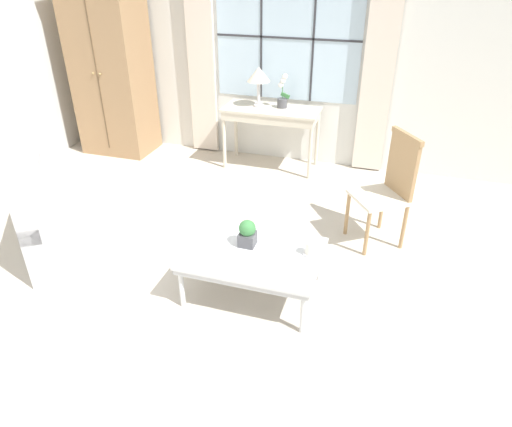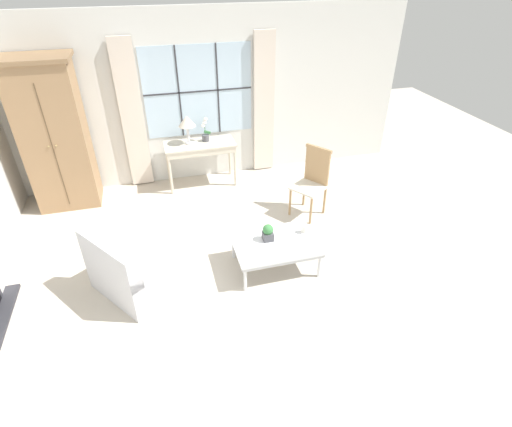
% 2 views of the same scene
% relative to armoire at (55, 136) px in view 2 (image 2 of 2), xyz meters
% --- Properties ---
extents(ground_plane, '(14.00, 14.00, 0.00)m').
position_rel_armoire_xyz_m(ground_plane, '(2.24, -2.64, -1.15)').
color(ground_plane, '#BCB2A3').
extents(wall_back_windowed, '(7.20, 0.14, 2.80)m').
position_rel_armoire_xyz_m(wall_back_windowed, '(2.24, 0.39, 0.24)').
color(wall_back_windowed, silver).
rests_on(wall_back_windowed, ground_plane).
extents(armoire, '(0.97, 0.69, 2.28)m').
position_rel_armoire_xyz_m(armoire, '(0.00, 0.00, 0.00)').
color(armoire, '#93704C').
rests_on(armoire, ground_plane).
extents(console_table, '(1.18, 0.52, 0.76)m').
position_rel_armoire_xyz_m(console_table, '(2.15, 0.05, -0.47)').
color(console_table, beige).
rests_on(console_table, ground_plane).
extents(table_lamp, '(0.28, 0.28, 0.48)m').
position_rel_armoire_xyz_m(table_lamp, '(1.98, 0.08, -0.01)').
color(table_lamp, silver).
rests_on(table_lamp, console_table).
extents(potted_orchid, '(0.16, 0.12, 0.41)m').
position_rel_armoire_xyz_m(potted_orchid, '(2.27, 0.11, -0.23)').
color(potted_orchid, '#4C4C51').
rests_on(potted_orchid, console_table).
extents(armchair_upholstered, '(1.31, 1.31, 0.84)m').
position_rel_armoire_xyz_m(armchair_upholstered, '(1.04, -2.32, -0.87)').
color(armchair_upholstered, '#B2B2B7').
rests_on(armchair_upholstered, ground_plane).
extents(side_chair_wooden, '(0.61, 0.61, 1.06)m').
position_rel_armoire_xyz_m(side_chair_wooden, '(3.65, -1.31, -0.55)').
color(side_chair_wooden, beige).
rests_on(side_chair_wooden, ground_plane).
extents(coffee_table, '(1.05, 0.75, 0.39)m').
position_rel_armoire_xyz_m(coffee_table, '(2.71, -2.44, -0.79)').
color(coffee_table, silver).
rests_on(coffee_table, ground_plane).
extents(potted_plant_small, '(0.13, 0.13, 0.22)m').
position_rel_armoire_xyz_m(potted_plant_small, '(2.63, -2.35, -0.64)').
color(potted_plant_small, '#4C4C51').
rests_on(potted_plant_small, coffee_table).
extents(pillar_candle, '(0.11, 0.11, 0.12)m').
position_rel_armoire_xyz_m(pillar_candle, '(3.13, -2.33, -0.70)').
color(pillar_candle, silver).
rests_on(pillar_candle, coffee_table).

